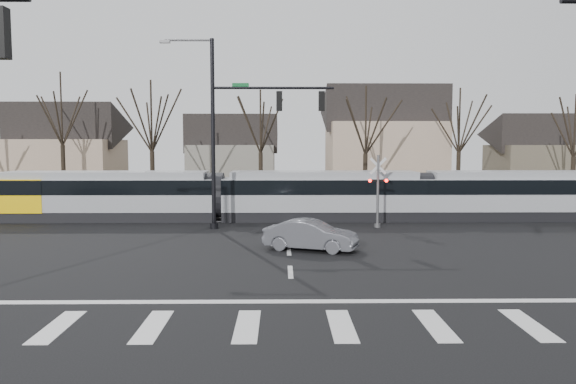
{
  "coord_description": "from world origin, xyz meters",
  "views": [
    {
      "loc": [
        -0.34,
        -17.91,
        4.62
      ],
      "look_at": [
        0.0,
        9.0,
        2.3
      ],
      "focal_mm": 35.0,
      "sensor_mm": 36.0,
      "label": 1
    }
  ],
  "objects": [
    {
      "name": "ground",
      "position": [
        0.0,
        0.0,
        0.0
      ],
      "size": [
        140.0,
        140.0,
        0.0
      ],
      "primitive_type": "plane",
      "color": "black"
    },
    {
      "name": "grass_verge",
      "position": [
        0.0,
        32.0,
        0.01
      ],
      "size": [
        140.0,
        28.0,
        0.01
      ],
      "primitive_type": "cube",
      "color": "#38331E",
      "rests_on": "ground"
    },
    {
      "name": "crosswalk",
      "position": [
        0.0,
        -4.0,
        0.01
      ],
      "size": [
        27.0,
        2.6,
        0.01
      ],
      "color": "silver",
      "rests_on": "ground"
    },
    {
      "name": "stop_line",
      "position": [
        0.0,
        -1.8,
        0.01
      ],
      "size": [
        28.0,
        0.35,
        0.01
      ],
      "primitive_type": "cube",
      "color": "silver",
      "rests_on": "ground"
    },
    {
      "name": "lane_dashes",
      "position": [
        0.0,
        16.0,
        0.01
      ],
      "size": [
        0.18,
        30.0,
        0.01
      ],
      "color": "silver",
      "rests_on": "ground"
    },
    {
      "name": "rail_pair",
      "position": [
        0.0,
        15.8,
        0.03
      ],
      "size": [
        90.0,
        1.52,
        0.06
      ],
      "color": "#59595E",
      "rests_on": "ground"
    },
    {
      "name": "tram",
      "position": [
        2.05,
        16.0,
        1.61
      ],
      "size": [
        38.89,
        2.89,
        2.95
      ],
      "color": "gray",
      "rests_on": "ground"
    },
    {
      "name": "sedan",
      "position": [
        0.95,
        6.15,
        0.66
      ],
      "size": [
        3.99,
        4.93,
        1.33
      ],
      "primitive_type": "imported",
      "rotation": [
        0.0,
        0.0,
        1.22
      ],
      "color": "#53545B",
      "rests_on": "ground"
    },
    {
      "name": "signal_pole_far",
      "position": [
        -2.41,
        12.5,
        5.7
      ],
      "size": [
        9.28,
        0.44,
        10.2
      ],
      "color": "black",
      "rests_on": "ground"
    },
    {
      "name": "rail_crossing_signal",
      "position": [
        5.0,
        12.79,
        1.89
      ],
      "size": [
        1.08,
        0.36,
        4.0
      ],
      "color": "#59595B",
      "rests_on": "ground"
    },
    {
      "name": "tree_row",
      "position": [
        2.0,
        26.0,
        5.0
      ],
      "size": [
        59.2,
        7.2,
        10.0
      ],
      "color": "black",
      "rests_on": "ground"
    },
    {
      "name": "house_a",
      "position": [
        -20.0,
        34.0,
        4.46
      ],
      "size": [
        9.72,
        8.64,
        8.6
      ],
      "color": "tan",
      "rests_on": "ground"
    },
    {
      "name": "house_b",
      "position": [
        -5.0,
        36.0,
        3.97
      ],
      "size": [
        8.64,
        7.56,
        7.65
      ],
      "color": "slate",
      "rests_on": "ground"
    },
    {
      "name": "house_c",
      "position": [
        9.0,
        33.0,
        5.23
      ],
      "size": [
        10.8,
        8.64,
        10.1
      ],
      "color": "tan",
      "rests_on": "ground"
    },
    {
      "name": "house_d",
      "position": [
        24.0,
        35.0,
        3.97
      ],
      "size": [
        8.64,
        7.56,
        7.65
      ],
      "color": "brown",
      "rests_on": "ground"
    }
  ]
}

